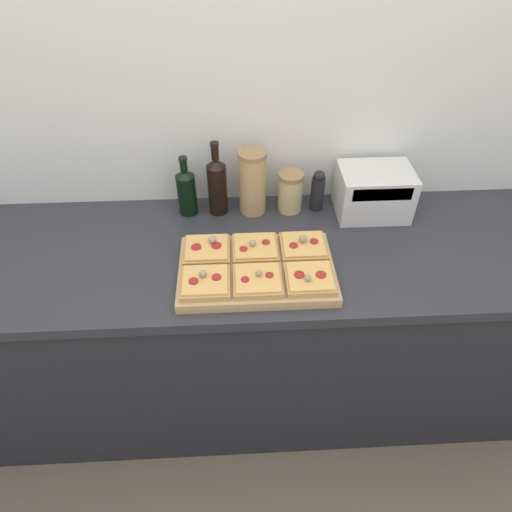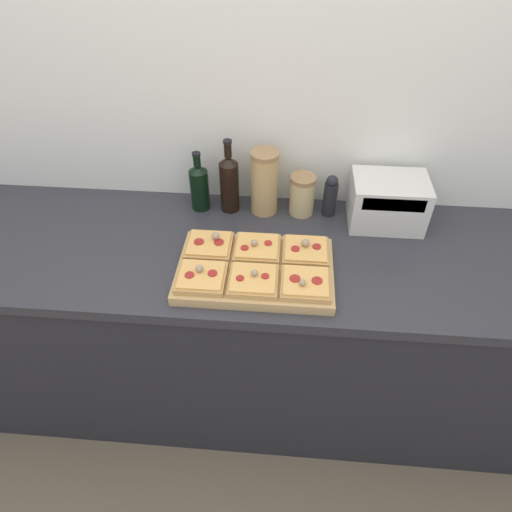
{
  "view_description": "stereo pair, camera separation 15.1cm",
  "coord_description": "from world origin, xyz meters",
  "views": [
    {
      "loc": [
        -0.02,
        -0.89,
        1.97
      ],
      "look_at": [
        0.04,
        0.22,
        0.96
      ],
      "focal_mm": 32.0,
      "sensor_mm": 36.0,
      "label": 1
    },
    {
      "loc": [
        0.13,
        -0.89,
        1.97
      ],
      "look_at": [
        0.04,
        0.22,
        0.96
      ],
      "focal_mm": 32.0,
      "sensor_mm": 36.0,
      "label": 2
    }
  ],
  "objects": [
    {
      "name": "ground_plane",
      "position": [
        0.0,
        0.0,
        0.0
      ],
      "size": [
        12.0,
        12.0,
        0.0
      ],
      "primitive_type": "plane",
      "color": "brown"
    },
    {
      "name": "wall_back",
      "position": [
        0.0,
        0.67,
        1.25
      ],
      "size": [
        6.0,
        0.06,
        2.5
      ],
      "color": "silver",
      "rests_on": "ground_plane"
    },
    {
      "name": "kitchen_counter",
      "position": [
        0.0,
        0.32,
        0.45
      ],
      "size": [
        2.63,
        0.67,
        0.91
      ],
      "color": "#232328",
      "rests_on": "ground_plane"
    },
    {
      "name": "cutting_board",
      "position": [
        0.04,
        0.19,
        0.92
      ],
      "size": [
        0.51,
        0.33,
        0.04
      ],
      "primitive_type": "cube",
      "color": "tan",
      "rests_on": "kitchen_counter"
    },
    {
      "name": "pizza_slice_back_left",
      "position": [
        -0.12,
        0.27,
        0.96
      ],
      "size": [
        0.15,
        0.14,
        0.06
      ],
      "color": "tan",
      "rests_on": "cutting_board"
    },
    {
      "name": "pizza_slice_back_center",
      "position": [
        0.04,
        0.27,
        0.96
      ],
      "size": [
        0.15,
        0.14,
        0.05
      ],
      "color": "tan",
      "rests_on": "cutting_board"
    },
    {
      "name": "pizza_slice_back_right",
      "position": [
        0.2,
        0.27,
        0.96
      ],
      "size": [
        0.15,
        0.14,
        0.06
      ],
      "color": "tan",
      "rests_on": "cutting_board"
    },
    {
      "name": "pizza_slice_front_left",
      "position": [
        -0.12,
        0.12,
        0.96
      ],
      "size": [
        0.15,
        0.14,
        0.05
      ],
      "color": "tan",
      "rests_on": "cutting_board"
    },
    {
      "name": "pizza_slice_front_center",
      "position": [
        0.04,
        0.12,
        0.96
      ],
      "size": [
        0.15,
        0.14,
        0.05
      ],
      "color": "tan",
      "rests_on": "cutting_board"
    },
    {
      "name": "pizza_slice_front_right",
      "position": [
        0.2,
        0.12,
        0.96
      ],
      "size": [
        0.15,
        0.14,
        0.05
      ],
      "color": "tan",
      "rests_on": "cutting_board"
    },
    {
      "name": "olive_oil_bottle",
      "position": [
        -0.2,
        0.56,
        1.0
      ],
      "size": [
        0.07,
        0.07,
        0.24
      ],
      "color": "black",
      "rests_on": "kitchen_counter"
    },
    {
      "name": "wine_bottle",
      "position": [
        -0.09,
        0.56,
        1.03
      ],
      "size": [
        0.07,
        0.07,
        0.3
      ],
      "color": "black",
      "rests_on": "kitchen_counter"
    },
    {
      "name": "grain_jar_tall",
      "position": [
        0.04,
        0.56,
        1.03
      ],
      "size": [
        0.11,
        0.11,
        0.25
      ],
      "color": "tan",
      "rests_on": "kitchen_counter"
    },
    {
      "name": "grain_jar_short",
      "position": [
        0.19,
        0.56,
        0.99
      ],
      "size": [
        0.1,
        0.1,
        0.16
      ],
      "color": "tan",
      "rests_on": "kitchen_counter"
    },
    {
      "name": "pepper_mill",
      "position": [
        0.29,
        0.56,
        0.99
      ],
      "size": [
        0.05,
        0.05,
        0.17
      ],
      "color": "black",
      "rests_on": "kitchen_counter"
    },
    {
      "name": "toaster_oven",
      "position": [
        0.5,
        0.52,
        1.0
      ],
      "size": [
        0.29,
        0.2,
        0.18
      ],
      "color": "beige",
      "rests_on": "kitchen_counter"
    }
  ]
}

